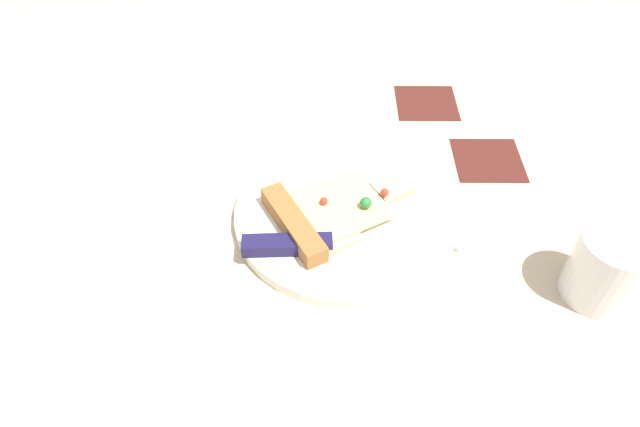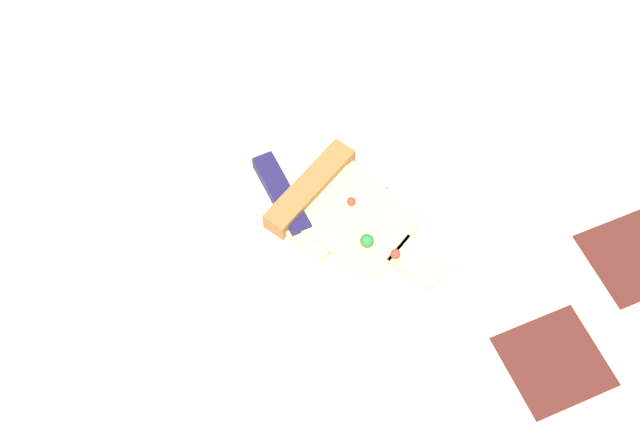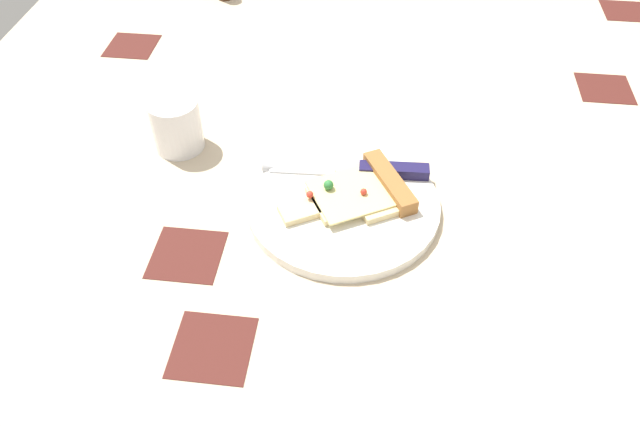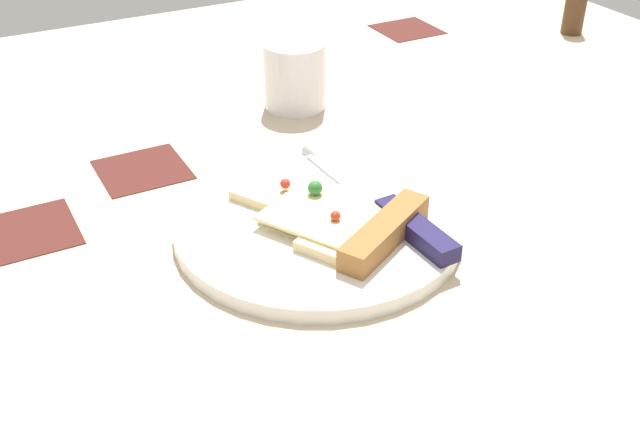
{
  "view_description": "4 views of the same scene",
  "coord_description": "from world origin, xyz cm",
  "px_view_note": "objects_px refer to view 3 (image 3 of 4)",
  "views": [
    {
      "loc": [
        48.99,
        3.94,
        49.12
      ],
      "look_at": [
        3.95,
        3.58,
        2.79
      ],
      "focal_mm": 31.58,
      "sensor_mm": 36.0,
      "label": 1
    },
    {
      "loc": [
        24.85,
        48.75,
        83.13
      ],
      "look_at": [
        5.63,
        3.76,
        2.66
      ],
      "focal_mm": 52.82,
      "sensor_mm": 36.0,
      "label": 2
    },
    {
      "loc": [
        -58.01,
        2.82,
        59.91
      ],
      "look_at": [
        -1.91,
        9.47,
        2.58
      ],
      "focal_mm": 34.13,
      "sensor_mm": 36.0,
      "label": 3
    },
    {
      "loc": [
        -26.33,
        -46.92,
        40.13
      ],
      "look_at": [
        1.1,
        4.64,
        3.45
      ],
      "focal_mm": 43.74,
      "sensor_mm": 36.0,
      "label": 4
    }
  ],
  "objects_px": {
    "pizza_slice": "(361,192)",
    "knife": "(362,170)",
    "plate": "(343,205)",
    "drinking_glass": "(176,125)"
  },
  "relations": [
    {
      "from": "plate",
      "to": "drinking_glass",
      "type": "bearing_deg",
      "value": 67.82
    },
    {
      "from": "plate",
      "to": "knife",
      "type": "bearing_deg",
      "value": -19.6
    },
    {
      "from": "knife",
      "to": "drinking_glass",
      "type": "distance_m",
      "value": 0.29
    },
    {
      "from": "plate",
      "to": "drinking_glass",
      "type": "xyz_separation_m",
      "value": [
        0.11,
        0.26,
        0.03
      ]
    },
    {
      "from": "knife",
      "to": "drinking_glass",
      "type": "xyz_separation_m",
      "value": [
        0.05,
        0.29,
        0.02
      ]
    },
    {
      "from": "plate",
      "to": "knife",
      "type": "distance_m",
      "value": 0.07
    },
    {
      "from": "pizza_slice",
      "to": "knife",
      "type": "height_order",
      "value": "pizza_slice"
    },
    {
      "from": "pizza_slice",
      "to": "plate",
      "type": "bearing_deg",
      "value": 90.52
    },
    {
      "from": "plate",
      "to": "drinking_glass",
      "type": "distance_m",
      "value": 0.29
    },
    {
      "from": "drinking_glass",
      "to": "pizza_slice",
      "type": "bearing_deg",
      "value": -108.32
    }
  ]
}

